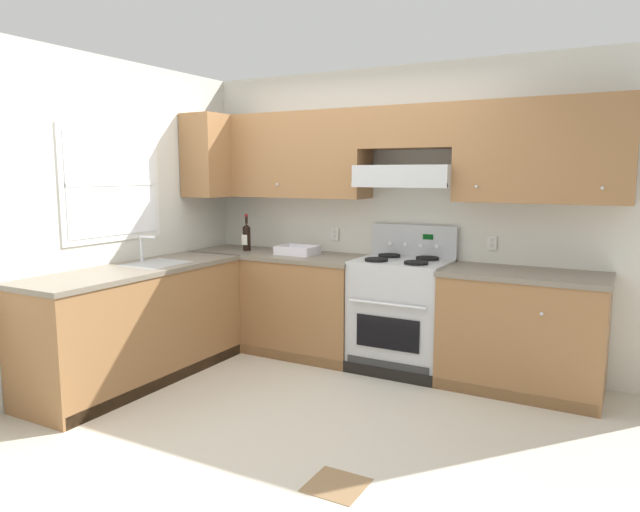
# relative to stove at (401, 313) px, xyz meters

# --- Properties ---
(ground_plane) EXTENTS (7.04, 7.04, 0.00)m
(ground_plane) POSITION_rel_stove_xyz_m (-0.49, -1.25, -0.48)
(ground_plane) COLOR beige
(floor_accent_tile) EXTENTS (0.30, 0.30, 0.01)m
(floor_accent_tile) POSITION_rel_stove_xyz_m (0.38, -1.92, -0.48)
(floor_accent_tile) COLOR olive
(floor_accent_tile) RESTS_ON ground_plane
(wall_back) EXTENTS (4.68, 0.57, 2.55)m
(wall_back) POSITION_rel_stove_xyz_m (-0.08, 0.27, 1.00)
(wall_back) COLOR silver
(wall_back) RESTS_ON ground_plane
(wall_left) EXTENTS (0.47, 4.00, 2.55)m
(wall_left) POSITION_rel_stove_xyz_m (-2.08, -1.03, 0.87)
(wall_left) COLOR silver
(wall_left) RESTS_ON ground_plane
(counter_back_run) EXTENTS (3.60, 0.65, 0.91)m
(counter_back_run) POSITION_rel_stove_xyz_m (-0.30, -0.01, -0.03)
(counter_back_run) COLOR olive
(counter_back_run) RESTS_ON ground_plane
(counter_left_run) EXTENTS (0.63, 1.91, 1.13)m
(counter_left_run) POSITION_rel_stove_xyz_m (-1.74, -1.25, -0.02)
(counter_left_run) COLOR olive
(counter_left_run) RESTS_ON ground_plane
(stove) EXTENTS (0.76, 0.62, 1.20)m
(stove) POSITION_rel_stove_xyz_m (0.00, 0.00, 0.00)
(stove) COLOR #B7BABC
(stove) RESTS_ON ground_plane
(wine_bottle) EXTENTS (0.07, 0.08, 0.35)m
(wine_bottle) POSITION_rel_stove_xyz_m (-1.56, -0.02, 0.57)
(wine_bottle) COLOR black
(wine_bottle) RESTS_ON counter_back_run
(bowl) EXTENTS (0.35, 0.27, 0.08)m
(bowl) POSITION_rel_stove_xyz_m (-1.01, -0.01, 0.46)
(bowl) COLOR silver
(bowl) RESTS_ON counter_back_run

